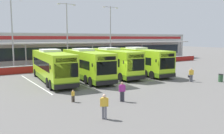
% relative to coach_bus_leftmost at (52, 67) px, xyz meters
% --- Properties ---
extents(ground_plane, '(200.00, 200.00, 0.00)m').
position_rel_coach_bus_leftmost_xyz_m(ground_plane, '(6.24, -5.94, -1.79)').
color(ground_plane, '#605E5B').
extents(terminal_building, '(70.00, 13.00, 6.00)m').
position_rel_coach_bus_leftmost_xyz_m(terminal_building, '(6.24, 20.97, 1.23)').
color(terminal_building, '#B7B7B2').
rests_on(terminal_building, ground).
extents(red_barrier_wall, '(60.00, 0.40, 1.10)m').
position_rel_coach_bus_leftmost_xyz_m(red_barrier_wall, '(6.24, 8.56, -1.23)').
color(red_barrier_wall, maroon).
rests_on(red_barrier_wall, ground).
extents(coach_bus_leftmost, '(3.91, 12.34, 3.78)m').
position_rel_coach_bus_leftmost_xyz_m(coach_bus_leftmost, '(0.00, 0.00, 0.00)').
color(coach_bus_leftmost, '#9ED11E').
rests_on(coach_bus_leftmost, ground).
extents(coach_bus_left_centre, '(3.91, 12.34, 3.78)m').
position_rel_coach_bus_leftmost_xyz_m(coach_bus_left_centre, '(4.18, -0.49, 0.00)').
color(coach_bus_left_centre, '#9ED11E').
rests_on(coach_bus_left_centre, ground).
extents(coach_bus_centre, '(3.91, 12.34, 3.78)m').
position_rel_coach_bus_leftmost_xyz_m(coach_bus_centre, '(8.51, 0.16, 0.00)').
color(coach_bus_centre, '#9ED11E').
rests_on(coach_bus_centre, ground).
extents(coach_bus_right_centre, '(3.91, 12.34, 3.78)m').
position_rel_coach_bus_leftmost_xyz_m(coach_bus_right_centre, '(12.72, -0.67, 0.00)').
color(coach_bus_right_centre, '#9ED11E').
rests_on(coach_bus_right_centre, ground).
extents(bay_stripe_far_west, '(0.14, 13.00, 0.01)m').
position_rel_coach_bus_leftmost_xyz_m(bay_stripe_far_west, '(-2.16, 0.06, -1.78)').
color(bay_stripe_far_west, silver).
rests_on(bay_stripe_far_west, ground).
extents(bay_stripe_west, '(0.14, 13.00, 0.01)m').
position_rel_coach_bus_leftmost_xyz_m(bay_stripe_west, '(2.04, 0.06, -1.78)').
color(bay_stripe_west, silver).
rests_on(bay_stripe_west, ground).
extents(bay_stripe_mid_west, '(0.14, 13.00, 0.01)m').
position_rel_coach_bus_leftmost_xyz_m(bay_stripe_mid_west, '(6.24, 0.06, -1.78)').
color(bay_stripe_mid_west, silver).
rests_on(bay_stripe_mid_west, ground).
extents(bay_stripe_centre, '(0.14, 13.00, 0.01)m').
position_rel_coach_bus_leftmost_xyz_m(bay_stripe_centre, '(10.44, 0.06, -1.78)').
color(bay_stripe_centre, silver).
rests_on(bay_stripe_centre, ground).
extents(bay_stripe_mid_east, '(0.14, 13.00, 0.01)m').
position_rel_coach_bus_leftmost_xyz_m(bay_stripe_mid_east, '(14.64, 0.06, -1.78)').
color(bay_stripe_mid_east, silver).
rests_on(bay_stripe_mid_east, ground).
extents(pedestrian_with_handbag, '(0.62, 0.52, 1.62)m').
position_rel_coach_bus_leftmost_xyz_m(pedestrian_with_handbag, '(13.67, -8.97, -0.93)').
color(pedestrian_with_handbag, slate).
rests_on(pedestrian_with_handbag, ground).
extents(pedestrian_in_dark_coat, '(0.53, 0.39, 1.62)m').
position_rel_coach_bus_leftmost_xyz_m(pedestrian_in_dark_coat, '(1.85, -11.70, -0.91)').
color(pedestrian_in_dark_coat, '#33333D').
rests_on(pedestrian_in_dark_coat, ground).
extents(pedestrian_child, '(0.32, 0.21, 1.00)m').
position_rel_coach_bus_leftmost_xyz_m(pedestrian_child, '(-1.56, -9.69, -1.24)').
color(pedestrian_child, '#4C4238').
rests_on(pedestrian_child, ground).
extents(pedestrian_near_bin, '(0.51, 0.41, 1.62)m').
position_rel_coach_bus_leftmost_xyz_m(pedestrian_near_bin, '(-1.48, -14.46, -0.91)').
color(pedestrian_near_bin, slate).
rests_on(pedestrian_near_bin, ground).
extents(lamp_post_west, '(3.24, 0.28, 11.00)m').
position_rel_coach_bus_leftmost_xyz_m(lamp_post_west, '(-2.43, 10.21, 4.50)').
color(lamp_post_west, '#9E9EA3').
rests_on(lamp_post_west, ground).
extents(lamp_post_centre, '(3.24, 0.28, 11.00)m').
position_rel_coach_bus_leftmost_xyz_m(lamp_post_centre, '(6.64, 11.56, 4.50)').
color(lamp_post_centre, '#9E9EA3').
rests_on(lamp_post_centre, ground).
extents(lamp_post_east, '(3.24, 0.28, 11.00)m').
position_rel_coach_bus_leftmost_xyz_m(lamp_post_east, '(15.08, 11.00, 4.50)').
color(lamp_post_east, '#9E9EA3').
rests_on(lamp_post_east, ground).
extents(litter_bin, '(0.54, 0.54, 0.93)m').
position_rel_coach_bus_leftmost_xyz_m(litter_bin, '(16.58, -10.89, -1.32)').
color(litter_bin, '#2D5133').
rests_on(litter_bin, ground).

